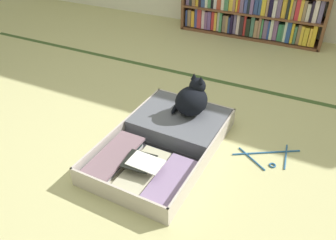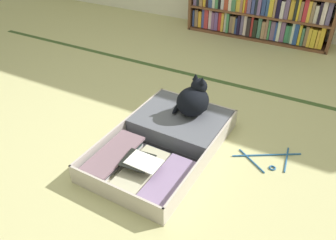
{
  "view_description": "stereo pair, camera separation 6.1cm",
  "coord_description": "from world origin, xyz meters",
  "px_view_note": "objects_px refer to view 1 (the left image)",
  "views": [
    {
      "loc": [
        0.88,
        -1.36,
        1.36
      ],
      "look_at": [
        0.16,
        0.11,
        0.22
      ],
      "focal_mm": 36.24,
      "sensor_mm": 36.0,
      "label": 1
    },
    {
      "loc": [
        0.93,
        -1.33,
        1.36
      ],
      "look_at": [
        0.16,
        0.11,
        0.22
      ],
      "focal_mm": 36.24,
      "sensor_mm": 36.0,
      "label": 2
    }
  ],
  "objects_px": {
    "bookshelf": "(253,1)",
    "black_cat": "(193,99)",
    "open_suitcase": "(168,137)",
    "clothes_hanger": "(268,157)"
  },
  "relations": [
    {
      "from": "black_cat",
      "to": "clothes_hanger",
      "type": "bearing_deg",
      "value": -8.34
    },
    {
      "from": "bookshelf",
      "to": "black_cat",
      "type": "xyz_separation_m",
      "value": [
        0.11,
        -1.85,
        -0.15
      ]
    },
    {
      "from": "bookshelf",
      "to": "black_cat",
      "type": "bearing_deg",
      "value": -86.75
    },
    {
      "from": "bookshelf",
      "to": "open_suitcase",
      "type": "bearing_deg",
      "value": -88.99
    },
    {
      "from": "clothes_hanger",
      "to": "black_cat",
      "type": "bearing_deg",
      "value": 171.66
    },
    {
      "from": "open_suitcase",
      "to": "clothes_hanger",
      "type": "height_order",
      "value": "open_suitcase"
    },
    {
      "from": "bookshelf",
      "to": "black_cat",
      "type": "distance_m",
      "value": 1.86
    },
    {
      "from": "bookshelf",
      "to": "open_suitcase",
      "type": "relative_size",
      "value": 1.52
    },
    {
      "from": "clothes_hanger",
      "to": "open_suitcase",
      "type": "bearing_deg",
      "value": -166.53
    },
    {
      "from": "open_suitcase",
      "to": "black_cat",
      "type": "bearing_deg",
      "value": 72.92
    }
  ]
}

